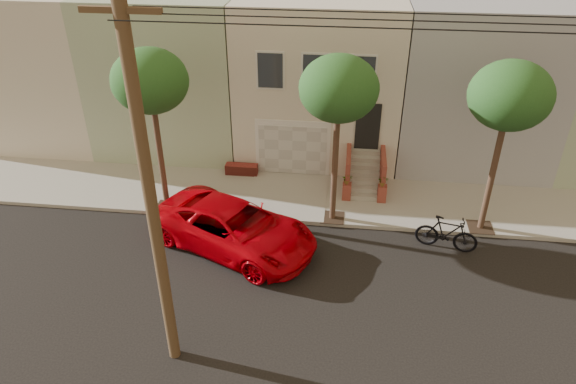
# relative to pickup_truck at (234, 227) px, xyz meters

# --- Properties ---
(ground) EXTENTS (90.00, 90.00, 0.00)m
(ground) POSITION_rel_pickup_truck_xyz_m (2.35, -1.84, -0.83)
(ground) COLOR black
(ground) RESTS_ON ground
(sidewalk) EXTENTS (40.00, 3.70, 0.15)m
(sidewalk) POSITION_rel_pickup_truck_xyz_m (2.35, 3.51, -0.76)
(sidewalk) COLOR #9C998D
(sidewalk) RESTS_ON ground
(house_row) EXTENTS (33.10, 11.70, 7.00)m
(house_row) POSITION_rel_pickup_truck_xyz_m (2.35, 9.35, 2.81)
(house_row) COLOR beige
(house_row) RESTS_ON sidewalk
(tree_left) EXTENTS (2.70, 2.57, 6.30)m
(tree_left) POSITION_rel_pickup_truck_xyz_m (-3.15, 2.06, 4.42)
(tree_left) COLOR #2D2116
(tree_left) RESTS_ON sidewalk
(tree_mid) EXTENTS (2.70, 2.57, 6.30)m
(tree_mid) POSITION_rel_pickup_truck_xyz_m (3.35, 2.06, 4.42)
(tree_mid) COLOR #2D2116
(tree_mid) RESTS_ON sidewalk
(tree_right) EXTENTS (2.70, 2.57, 6.30)m
(tree_right) POSITION_rel_pickup_truck_xyz_m (8.85, 2.06, 4.42)
(tree_right) COLOR #2D2116
(tree_right) RESTS_ON sidewalk
(pickup_truck) EXTENTS (6.59, 5.01, 1.66)m
(pickup_truck) POSITION_rel_pickup_truck_xyz_m (0.00, 0.00, 0.00)
(pickup_truck) COLOR #BB000A
(pickup_truck) RESTS_ON ground
(motorcycle) EXTENTS (2.23, 1.07, 1.29)m
(motorcycle) POSITION_rel_pickup_truck_xyz_m (7.38, 0.79, -0.19)
(motorcycle) COLOR black
(motorcycle) RESTS_ON ground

